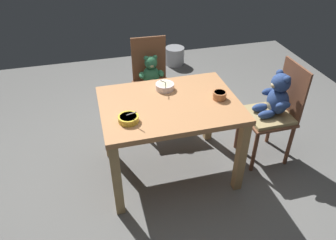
% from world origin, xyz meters
% --- Properties ---
extents(ground_plane, '(5.20, 5.20, 0.04)m').
position_xyz_m(ground_plane, '(0.00, 0.00, -0.02)').
color(ground_plane, slate).
extents(dining_table, '(1.11, 0.81, 0.73)m').
position_xyz_m(dining_table, '(0.00, 0.00, 0.62)').
color(dining_table, '#B77C4D').
rests_on(dining_table, ground_plane).
extents(teddy_chair_near_right, '(0.41, 0.40, 0.94)m').
position_xyz_m(teddy_chair_near_right, '(0.95, -0.03, 0.58)').
color(teddy_chair_near_right, brown).
rests_on(teddy_chair_near_right, ground_plane).
extents(teddy_chair_far_center, '(0.40, 0.40, 0.93)m').
position_xyz_m(teddy_chair_far_center, '(0.02, 0.81, 0.53)').
color(teddy_chair_far_center, brown).
rests_on(teddy_chair_far_center, ground_plane).
extents(porridge_bowl_yellow_near_left, '(0.15, 0.15, 0.12)m').
position_xyz_m(porridge_bowl_yellow_near_left, '(-0.36, -0.17, 0.76)').
color(porridge_bowl_yellow_near_left, yellow).
rests_on(porridge_bowl_yellow_near_left, dining_table).
extents(porridge_bowl_white_far_center, '(0.16, 0.16, 0.13)m').
position_xyz_m(porridge_bowl_white_far_center, '(0.02, 0.22, 0.76)').
color(porridge_bowl_white_far_center, white).
rests_on(porridge_bowl_white_far_center, dining_table).
extents(porridge_bowl_terracotta_near_right, '(0.11, 0.11, 0.06)m').
position_xyz_m(porridge_bowl_terracotta_near_right, '(0.41, -0.05, 0.76)').
color(porridge_bowl_terracotta_near_right, '#BF7747').
rests_on(porridge_bowl_terracotta_near_right, dining_table).
extents(metal_pail, '(0.28, 0.28, 0.26)m').
position_xyz_m(metal_pail, '(0.66, 2.15, 0.13)').
color(metal_pail, '#93969B').
rests_on(metal_pail, ground_plane).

